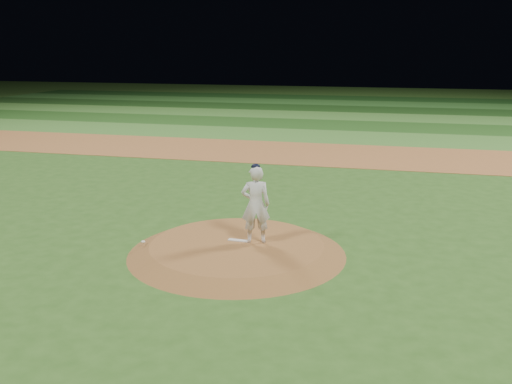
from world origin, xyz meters
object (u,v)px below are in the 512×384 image
(pitching_rubber, at_px, (238,240))
(pitcher_on_mound, at_px, (256,204))
(rosin_bag, at_px, (143,242))
(pitchers_mound, at_px, (237,248))

(pitching_rubber, height_order, pitcher_on_mound, pitcher_on_mound)
(pitching_rubber, relative_size, pitcher_on_mound, 0.26)
(rosin_bag, xyz_separation_m, pitcher_on_mound, (2.76, 0.75, 0.97))
(pitcher_on_mound, bearing_deg, pitching_rubber, -177.29)
(pitcher_on_mound, bearing_deg, rosin_bag, -164.68)
(pitching_rubber, distance_m, rosin_bag, 2.42)
(rosin_bag, relative_size, pitcher_on_mound, 0.05)
(pitchers_mound, xyz_separation_m, pitching_rubber, (-0.02, 0.22, 0.14))
(pitchers_mound, bearing_deg, pitcher_on_mound, 29.39)
(pitchers_mound, relative_size, rosin_bag, 49.25)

